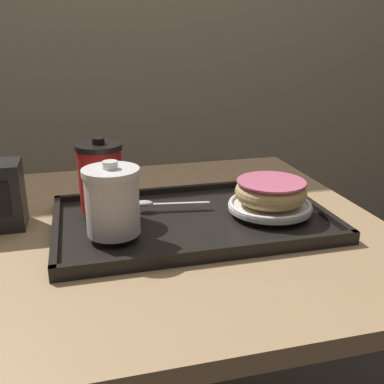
{
  "coord_description": "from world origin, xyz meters",
  "views": [
    {
      "loc": [
        -0.16,
        -0.78,
        1.1
      ],
      "look_at": [
        0.04,
        -0.02,
        0.82
      ],
      "focal_mm": 42.0,
      "sensor_mm": 36.0,
      "label": 1
    }
  ],
  "objects_px": {
    "coffee_cup_rear": "(101,177)",
    "donut_chocolate_glazed": "(271,191)",
    "coffee_cup_front": "(112,201)",
    "spoon": "(155,203)"
  },
  "relations": [
    {
      "from": "donut_chocolate_glazed",
      "to": "spoon",
      "type": "xyz_separation_m",
      "value": [
        -0.21,
        0.07,
        -0.03
      ]
    },
    {
      "from": "coffee_cup_front",
      "to": "coffee_cup_rear",
      "type": "bearing_deg",
      "value": 95.92
    },
    {
      "from": "spoon",
      "to": "donut_chocolate_glazed",
      "type": "bearing_deg",
      "value": 170.04
    },
    {
      "from": "coffee_cup_front",
      "to": "spoon",
      "type": "xyz_separation_m",
      "value": [
        0.09,
        0.11,
        -0.05
      ]
    },
    {
      "from": "coffee_cup_rear",
      "to": "spoon",
      "type": "xyz_separation_m",
      "value": [
        0.1,
        -0.0,
        -0.06
      ]
    },
    {
      "from": "coffee_cup_front",
      "to": "spoon",
      "type": "distance_m",
      "value": 0.15
    },
    {
      "from": "coffee_cup_rear",
      "to": "donut_chocolate_glazed",
      "type": "height_order",
      "value": "coffee_cup_rear"
    },
    {
      "from": "coffee_cup_rear",
      "to": "donut_chocolate_glazed",
      "type": "xyz_separation_m",
      "value": [
        0.31,
        -0.07,
        -0.03
      ]
    },
    {
      "from": "coffee_cup_rear",
      "to": "coffee_cup_front",
      "type": "bearing_deg",
      "value": -84.08
    },
    {
      "from": "donut_chocolate_glazed",
      "to": "coffee_cup_front",
      "type": "bearing_deg",
      "value": -173.14
    }
  ]
}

